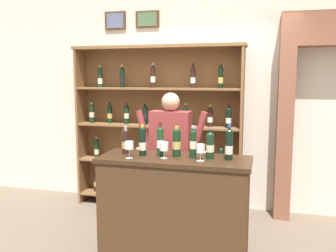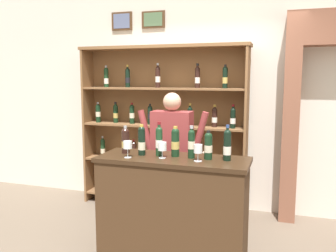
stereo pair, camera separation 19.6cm
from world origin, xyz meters
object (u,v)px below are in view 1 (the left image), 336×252
tasting_bottle_chianti (229,144)px  tasting_bottle_brunello (160,140)px  wine_glass_spare (164,147)px  tasting_bottle_grappa (143,141)px  tasting_bottle_rosso (126,141)px  tasting_bottle_vin_santo (193,142)px  wine_glass_right (129,146)px  shopkeeper (171,148)px  tasting_bottle_prosecco (177,142)px  tasting_bottle_riserva (210,145)px  wine_shelf (158,124)px  wine_glass_left (200,149)px  tasting_counter (174,209)px

tasting_bottle_chianti → tasting_bottle_brunello: bearing=-179.7°
tasting_bottle_chianti → wine_glass_spare: (-0.59, -0.09, -0.04)m
tasting_bottle_grappa → tasting_bottle_chianti: tasting_bottle_chianti is taller
tasting_bottle_rosso → tasting_bottle_vin_santo: 0.68m
tasting_bottle_grappa → wine_glass_right: (-0.08, -0.15, -0.03)m
tasting_bottle_grappa → wine_glass_spare: 0.24m
shopkeeper → tasting_bottle_vin_santo: (0.34, -0.49, 0.17)m
shopkeeper → tasting_bottle_prosecco: 0.54m
tasting_bottle_vin_santo → tasting_bottle_chianti: 0.33m
tasting_bottle_chianti → wine_glass_right: bearing=-169.3°
tasting_bottle_brunello → tasting_bottle_riserva: 0.48m
shopkeeper → tasting_bottle_chianti: shopkeeper is taller
wine_shelf → shopkeeper: (0.39, -0.82, -0.15)m
shopkeeper → wine_glass_spare: 0.60m
tasting_bottle_rosso → tasting_bottle_brunello: (0.36, -0.01, 0.02)m
shopkeeper → tasting_bottle_rosso: shopkeeper is taller
tasting_bottle_chianti → wine_glass_right: tasting_bottle_chianti is taller
tasting_bottle_riserva → wine_glass_left: (-0.07, -0.11, -0.02)m
tasting_counter → tasting_bottle_chianti: tasting_bottle_chianti is taller
shopkeeper → tasting_bottle_brunello: bearing=-87.0°
wine_shelf → wine_glass_right: wine_shelf is taller
tasting_bottle_chianti → wine_glass_spare: tasting_bottle_chianti is taller
tasting_counter → shopkeeper: size_ratio=0.89×
tasting_bottle_rosso → tasting_bottle_vin_santo: tasting_bottle_vin_santo is taller
tasting_counter → wine_glass_spare: (-0.09, -0.05, 0.61)m
tasting_bottle_prosecco → wine_glass_right: bearing=-155.4°
tasting_bottle_rosso → wine_glass_spare: size_ratio=1.82×
tasting_bottle_grappa → wine_glass_spare: tasting_bottle_grappa is taller
tasting_bottle_grappa → tasting_bottle_chianti: 0.82m
tasting_bottle_prosecco → tasting_bottle_chianti: bearing=-1.9°
wine_glass_right → tasting_bottle_prosecco: bearing=24.6°
wine_shelf → wine_glass_spare: (0.47, -1.40, -0.02)m
tasting_bottle_chianti → tasting_bottle_riserva: bearing=-179.2°
tasting_bottle_vin_santo → tasting_bottle_rosso: bearing=179.1°
tasting_bottle_grappa → tasting_bottle_brunello: size_ratio=0.91×
tasting_bottle_grappa → wine_glass_spare: bearing=-15.4°
shopkeeper → tasting_bottle_riserva: shopkeeper is taller
tasting_bottle_rosso → wine_glass_right: 0.21m
shopkeeper → wine_glass_left: shopkeeper is taller
shopkeeper → tasting_bottle_chianti: 0.85m
wine_glass_right → tasting_bottle_brunello: bearing=33.4°
tasting_bottle_brunello → tasting_bottle_chianti: (0.65, 0.00, -0.01)m
tasting_bottle_riserva → wine_glass_spare: size_ratio=1.78×
tasting_bottle_rosso → wine_glass_right: tasting_bottle_rosso is taller
tasting_counter → tasting_bottle_chianti: bearing=4.1°
tasting_bottle_riserva → wine_shelf: bearing=124.0°
tasting_counter → wine_glass_spare: bearing=-148.6°
wine_glass_right → tasting_bottle_rosso: bearing=120.3°
tasting_bottle_grappa → wine_glass_left: bearing=-8.3°
tasting_counter → tasting_bottle_prosecco: bearing=80.6°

